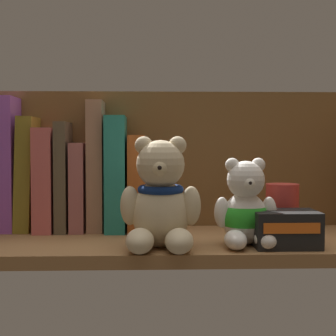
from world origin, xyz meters
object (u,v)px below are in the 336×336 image
(pillar_candle, at_px, (283,211))
(book_8, at_px, (137,182))
(book_5, at_px, (80,186))
(teddy_bear_smaller, at_px, (246,211))
(book_6, at_px, (97,166))
(teddy_bear_larger, at_px, (160,201))
(book_7, at_px, (117,173))
(book_2, at_px, (28,173))
(book_4, at_px, (65,176))
(book_3, at_px, (48,179))
(book_1, at_px, (8,164))
(small_product_box, at_px, (285,229))

(pillar_candle, bearing_deg, book_8, 156.07)
(book_5, distance_m, teddy_bear_smaller, 0.32)
(book_5, relative_size, book_6, 0.68)
(book_6, xyz_separation_m, teddy_bear_larger, (0.11, -0.18, -0.04))
(book_7, relative_size, pillar_candle, 2.28)
(book_2, height_order, teddy_bear_larger, book_2)
(book_4, relative_size, teddy_bear_larger, 1.16)
(book_5, bearing_deg, book_3, 180.00)
(book_3, bearing_deg, book_1, -180.00)
(book_1, height_order, book_5, book_1)
(book_5, distance_m, pillar_candle, 0.36)
(book_4, bearing_deg, teddy_bear_larger, -47.73)
(book_3, xyz_separation_m, book_7, (0.12, -0.00, 0.01))
(small_product_box, bearing_deg, pillar_candle, 78.84)
(book_8, bearing_deg, small_product_box, -38.48)
(book_2, height_order, book_7, same)
(book_3, xyz_separation_m, teddy_bear_larger, (0.20, -0.18, -0.02))
(book_1, xyz_separation_m, teddy_bear_smaller, (0.40, -0.16, -0.07))
(book_3, bearing_deg, pillar_candle, -14.91)
(book_4, relative_size, book_7, 0.95)
(book_4, height_order, teddy_bear_smaller, book_4)
(teddy_bear_larger, bearing_deg, book_4, 132.27)
(book_4, distance_m, teddy_bear_larger, 0.25)
(book_1, xyz_separation_m, teddy_bear_larger, (0.27, -0.18, -0.05))
(book_4, distance_m, pillar_candle, 0.39)
(book_1, xyz_separation_m, book_6, (0.16, 0.00, -0.00))
(book_5, relative_size, small_product_box, 1.61)
(book_5, height_order, small_product_box, book_5)
(book_1, bearing_deg, small_product_box, -21.47)
(book_1, xyz_separation_m, pillar_candle, (0.47, -0.11, -0.07))
(book_4, relative_size, pillar_candle, 2.16)
(book_2, relative_size, teddy_bear_smaller, 1.51)
(book_3, relative_size, book_4, 0.95)
(book_3, distance_m, pillar_candle, 0.41)
(book_2, height_order, book_4, book_2)
(pillar_candle, bearing_deg, book_4, 163.91)
(book_2, relative_size, teddy_bear_larger, 1.22)
(book_2, relative_size, pillar_candle, 2.27)
(book_4, distance_m, teddy_bear_smaller, 0.34)
(book_2, xyz_separation_m, pillar_candle, (0.43, -0.11, -0.06))
(book_4, height_order, book_8, book_4)
(book_3, bearing_deg, small_product_box, -24.94)
(book_2, bearing_deg, book_7, 0.00)
(teddy_bear_larger, xyz_separation_m, pillar_candle, (0.20, 0.08, -0.03))
(teddy_bear_larger, relative_size, pillar_candle, 1.87)
(book_6, bearing_deg, teddy_bear_larger, -59.06)
(book_4, distance_m, small_product_box, 0.40)
(teddy_bear_larger, bearing_deg, book_5, 127.39)
(book_5, height_order, teddy_bear_smaller, book_5)
(book_3, distance_m, book_4, 0.03)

